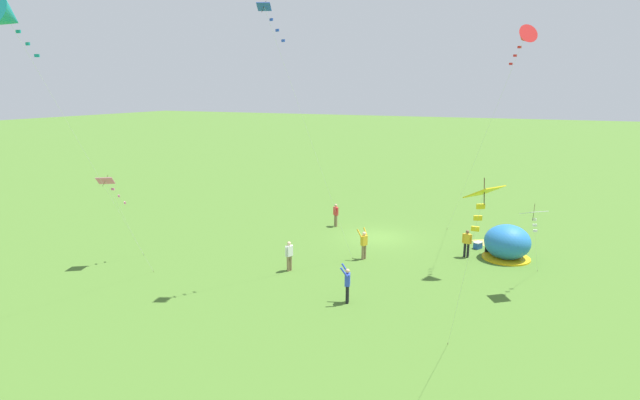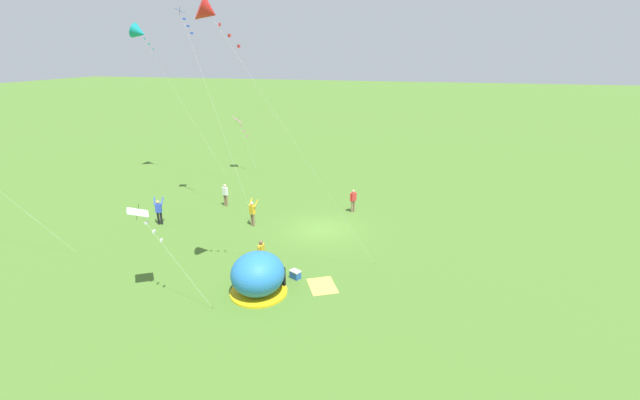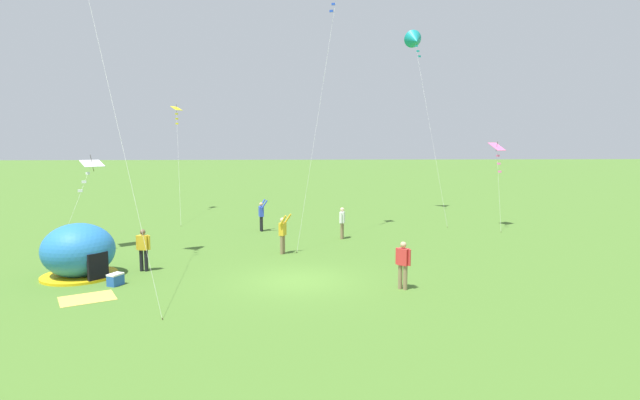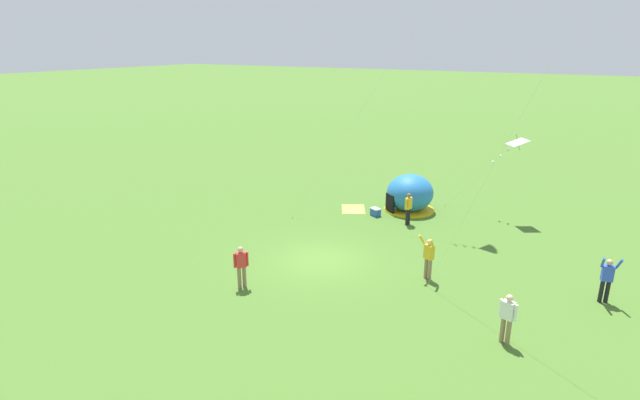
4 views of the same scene
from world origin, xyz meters
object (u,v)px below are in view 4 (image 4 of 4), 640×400
(person_watching_sky, at_px, (241,265))
(person_near_tent, at_px, (507,316))
(popup_tent, at_px, (410,194))
(person_arms_raised, at_px, (607,278))
(person_strolling, at_px, (408,207))
(person_center_field, at_px, (429,256))
(cooler_box, at_px, (375,212))
(kite_white, at_px, (514,145))

(person_watching_sky, relative_size, person_near_tent, 1.00)
(popup_tent, relative_size, person_arms_raised, 1.49)
(person_strolling, relative_size, person_near_tent, 1.00)
(person_arms_raised, xyz_separation_m, person_center_field, (1.36, -6.26, -0.00))
(person_arms_raised, xyz_separation_m, person_near_tent, (4.54, -2.66, -0.03))
(cooler_box, relative_size, person_watching_sky, 0.37)
(cooler_box, relative_size, person_strolling, 0.37)
(person_near_tent, bearing_deg, person_watching_sky, -83.11)
(person_center_field, bearing_deg, kite_white, 171.40)
(popup_tent, height_order, person_center_field, popup_tent)
(person_strolling, bearing_deg, person_near_tent, 36.57)
(person_watching_sky, distance_m, kite_white, 15.77)
(popup_tent, bearing_deg, person_strolling, 18.23)
(popup_tent, height_order, person_near_tent, popup_tent)
(cooler_box, bearing_deg, kite_white, 116.58)
(cooler_box, relative_size, person_near_tent, 0.37)
(cooler_box, xyz_separation_m, person_near_tent, (9.21, 8.55, 0.74))
(popup_tent, relative_size, person_center_field, 1.49)
(popup_tent, bearing_deg, person_center_field, 24.97)
(person_strolling, distance_m, kite_white, 6.41)
(person_arms_raised, height_order, person_strolling, person_arms_raised)
(popup_tent, height_order, kite_white, kite_white)
(person_watching_sky, distance_m, person_center_field, 7.46)
(person_arms_raised, height_order, person_near_tent, person_arms_raised)
(kite_white, bearing_deg, person_watching_sky, -28.82)
(person_center_field, bearing_deg, person_watching_sky, -54.40)
(person_center_field, relative_size, kite_white, 0.41)
(person_watching_sky, distance_m, person_arms_raised, 13.58)
(popup_tent, xyz_separation_m, cooler_box, (1.81, -1.30, -0.78))
(cooler_box, xyz_separation_m, kite_white, (-3.17, 6.35, 3.82))
(person_watching_sky, relative_size, person_center_field, 0.91)
(person_near_tent, bearing_deg, person_strolling, -143.43)
(person_watching_sky, bearing_deg, popup_tent, 168.81)
(person_strolling, height_order, person_center_field, person_center_field)
(person_arms_raised, bearing_deg, person_near_tent, -30.44)
(person_near_tent, distance_m, kite_white, 12.95)
(person_near_tent, xyz_separation_m, kite_white, (-12.39, -2.20, 3.08))
(cooler_box, bearing_deg, popup_tent, 144.35)
(cooler_box, distance_m, person_arms_raised, 12.17)
(person_watching_sky, relative_size, person_strolling, 1.00)
(person_arms_raised, xyz_separation_m, person_strolling, (-4.24, -9.17, -0.03))
(person_watching_sky, height_order, person_center_field, person_center_field)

